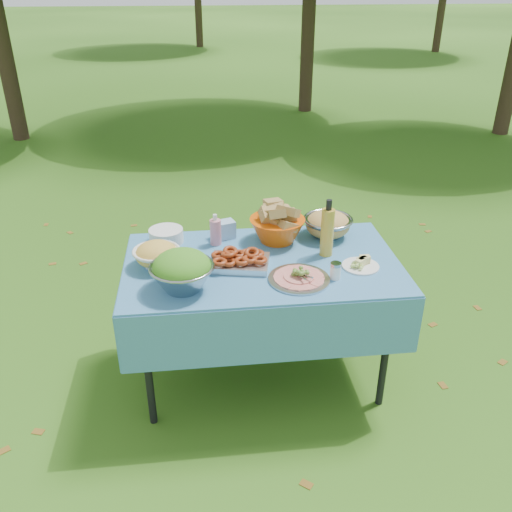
{
  "coord_description": "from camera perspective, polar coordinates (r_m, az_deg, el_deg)",
  "views": [
    {
      "loc": [
        -0.32,
        -2.52,
        2.13
      ],
      "look_at": [
        -0.03,
        0.0,
        0.8
      ],
      "focal_mm": 38.0,
      "sensor_mm": 36.0,
      "label": 1
    }
  ],
  "objects": [
    {
      "name": "oil_bottle",
      "position": [
        2.92,
        7.53,
        2.96
      ],
      "size": [
        0.07,
        0.07,
        0.32
      ],
      "primitive_type": "cylinder",
      "rotation": [
        0.0,
        0.0,
        0.06
      ],
      "color": "gold",
      "rests_on": "picnic_table"
    },
    {
      "name": "salad_bowl",
      "position": [
        2.62,
        -7.81,
        -1.53
      ],
      "size": [
        0.35,
        0.35,
        0.2
      ],
      "primitive_type": null,
      "rotation": [
        0.0,
        0.0,
        0.13
      ],
      "color": "#94989D",
      "rests_on": "picnic_table"
    },
    {
      "name": "sanitizer_bottle",
      "position": [
        3.05,
        -4.29,
        2.81
      ],
      "size": [
        0.08,
        0.08,
        0.18
      ],
      "primitive_type": "cylinder",
      "rotation": [
        0.0,
        0.0,
        -0.43
      ],
      "color": "#D37C8E",
      "rests_on": "picnic_table"
    },
    {
      "name": "ground",
      "position": [
        3.32,
        0.58,
        -12.26
      ],
      "size": [
        80.0,
        80.0,
        0.0
      ],
      "primitive_type": "plane",
      "color": "#183609",
      "rests_on": "ground"
    },
    {
      "name": "pasta_bowl_steel",
      "position": [
        3.17,
        7.57,
        3.38
      ],
      "size": [
        0.3,
        0.3,
        0.15
      ],
      "primitive_type": null,
      "rotation": [
        0.0,
        0.0,
        0.05
      ],
      "color": "#94989D",
      "rests_on": "picnic_table"
    },
    {
      "name": "charcuterie_platter",
      "position": [
        2.71,
        4.57,
        -1.87
      ],
      "size": [
        0.34,
        0.34,
        0.07
      ],
      "primitive_type": "cylinder",
      "rotation": [
        0.0,
        0.0,
        0.11
      ],
      "color": "#B0B1B8",
      "rests_on": "picnic_table"
    },
    {
      "name": "cheese_plate",
      "position": [
        2.88,
        10.98,
        -0.66
      ],
      "size": [
        0.19,
        0.19,
        0.05
      ],
      "primitive_type": "cylinder",
      "rotation": [
        0.0,
        0.0,
        0.0
      ],
      "color": "silver",
      "rests_on": "picnic_table"
    },
    {
      "name": "pasta_bowl_white",
      "position": [
        2.87,
        -10.43,
        0.2
      ],
      "size": [
        0.28,
        0.28,
        0.13
      ],
      "primitive_type": null,
      "rotation": [
        0.0,
        0.0,
        0.19
      ],
      "color": "silver",
      "rests_on": "picnic_table"
    },
    {
      "name": "bread_bowl",
      "position": [
        3.07,
        2.26,
        3.39
      ],
      "size": [
        0.35,
        0.35,
        0.21
      ],
      "primitive_type": null,
      "rotation": [
        0.0,
        0.0,
        -0.11
      ],
      "color": "#DA4F08",
      "rests_on": "picnic_table"
    },
    {
      "name": "shaker",
      "position": [
        2.74,
        8.36,
        -1.54
      ],
      "size": [
        0.07,
        0.07,
        0.09
      ],
      "primitive_type": "cylinder",
      "rotation": [
        0.0,
        0.0,
        0.4
      ],
      "color": "white",
      "rests_on": "picnic_table"
    },
    {
      "name": "wipes_box",
      "position": [
        3.14,
        -3.31,
        2.8
      ],
      "size": [
        0.13,
        0.11,
        0.1
      ],
      "primitive_type": "cube",
      "rotation": [
        0.0,
        0.0,
        0.32
      ],
      "color": "#94BFE3",
      "rests_on": "picnic_table"
    },
    {
      "name": "plate_stack",
      "position": [
        3.12,
        -9.44,
        2.13
      ],
      "size": [
        0.25,
        0.25,
        0.08
      ],
      "primitive_type": "cylinder",
      "rotation": [
        0.0,
        0.0,
        -0.37
      ],
      "color": "silver",
      "rests_on": "picnic_table"
    },
    {
      "name": "picnic_table",
      "position": [
        3.09,
        0.61,
        -6.84
      ],
      "size": [
        1.46,
        0.86,
        0.76
      ],
      "primitive_type": "cube",
      "color": "#72B8DB",
      "rests_on": "ground"
    },
    {
      "name": "fried_tray",
      "position": [
        2.83,
        -1.74,
        -0.44
      ],
      "size": [
        0.34,
        0.27,
        0.07
      ],
      "primitive_type": "cube",
      "rotation": [
        0.0,
        0.0,
        -0.2
      ],
      "color": "silver",
      "rests_on": "picnic_table"
    }
  ]
}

